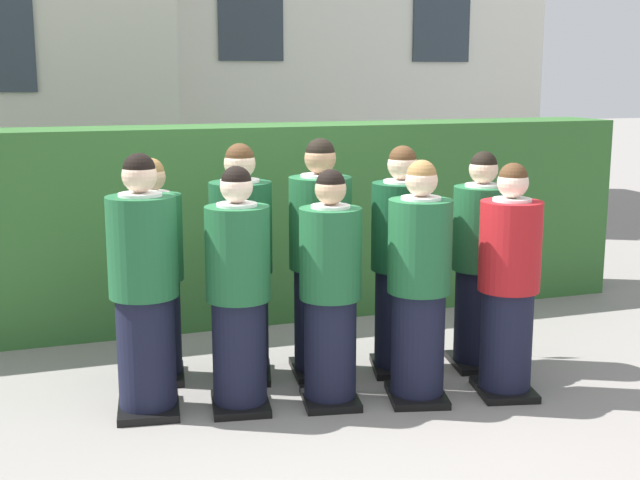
{
  "coord_description": "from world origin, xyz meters",
  "views": [
    {
      "loc": [
        -1.85,
        -5.09,
        2.16
      ],
      "look_at": [
        0.0,
        0.29,
        1.05
      ],
      "focal_mm": 48.01,
      "sensor_mm": 36.0,
      "label": 1
    }
  ],
  "objects_px": {
    "student_front_row_0": "(144,292)",
    "student_rear_row_4": "(480,266)",
    "student_rear_row_1": "(242,268)",
    "student_rear_row_3": "(401,266)",
    "student_rear_row_2": "(320,264)",
    "student_front_row_3": "(419,288)",
    "student_in_red_blazer": "(508,286)",
    "student_front_row_2": "(330,294)",
    "student_rear_row_0": "(154,276)",
    "student_front_row_1": "(238,296)"
  },
  "relations": [
    {
      "from": "student_rear_row_1",
      "to": "student_rear_row_2",
      "type": "height_order",
      "value": "student_rear_row_2"
    },
    {
      "from": "student_in_red_blazer",
      "to": "student_rear_row_3",
      "type": "distance_m",
      "value": 0.83
    },
    {
      "from": "student_front_row_1",
      "to": "student_rear_row_2",
      "type": "xyz_separation_m",
      "value": [
        0.71,
        0.45,
        0.06
      ]
    },
    {
      "from": "student_rear_row_0",
      "to": "student_rear_row_3",
      "type": "relative_size",
      "value": 0.96
    },
    {
      "from": "student_front_row_1",
      "to": "student_rear_row_4",
      "type": "distance_m",
      "value": 1.9
    },
    {
      "from": "student_front_row_0",
      "to": "student_rear_row_2",
      "type": "xyz_separation_m",
      "value": [
        1.29,
        0.33,
        0.02
      ]
    },
    {
      "from": "student_front_row_2",
      "to": "student_front_row_3",
      "type": "relative_size",
      "value": 0.97
    },
    {
      "from": "student_in_red_blazer",
      "to": "student_rear_row_4",
      "type": "xyz_separation_m",
      "value": [
        0.11,
        0.57,
        0.01
      ]
    },
    {
      "from": "student_rear_row_0",
      "to": "student_rear_row_2",
      "type": "xyz_separation_m",
      "value": [
        1.14,
        -0.27,
        0.06
      ]
    },
    {
      "from": "student_rear_row_3",
      "to": "student_rear_row_4",
      "type": "height_order",
      "value": "student_rear_row_3"
    },
    {
      "from": "student_front_row_1",
      "to": "student_rear_row_1",
      "type": "relative_size",
      "value": 0.94
    },
    {
      "from": "student_front_row_0",
      "to": "student_rear_row_2",
      "type": "relative_size",
      "value": 0.98
    },
    {
      "from": "student_front_row_2",
      "to": "student_in_red_blazer",
      "type": "bearing_deg",
      "value": -11.27
    },
    {
      "from": "student_front_row_3",
      "to": "student_rear_row_0",
      "type": "xyz_separation_m",
      "value": [
        -1.59,
        0.96,
        -0.01
      ]
    },
    {
      "from": "student_rear_row_1",
      "to": "student_rear_row_3",
      "type": "distance_m",
      "value": 1.15
    },
    {
      "from": "student_rear_row_0",
      "to": "student_rear_row_4",
      "type": "xyz_separation_m",
      "value": [
        2.31,
        -0.5,
        0.01
      ]
    },
    {
      "from": "student_front_row_2",
      "to": "student_rear_row_4",
      "type": "height_order",
      "value": "student_rear_row_4"
    },
    {
      "from": "student_rear_row_0",
      "to": "student_front_row_0",
      "type": "bearing_deg",
      "value": -104.09
    },
    {
      "from": "student_rear_row_1",
      "to": "student_rear_row_3",
      "type": "relative_size",
      "value": 1.02
    },
    {
      "from": "student_rear_row_3",
      "to": "student_rear_row_1",
      "type": "bearing_deg",
      "value": 168.15
    },
    {
      "from": "student_rear_row_2",
      "to": "student_rear_row_1",
      "type": "bearing_deg",
      "value": 169.08
    },
    {
      "from": "student_front_row_0",
      "to": "student_rear_row_3",
      "type": "xyz_separation_m",
      "value": [
        1.87,
        0.2,
        -0.01
      ]
    },
    {
      "from": "student_front_row_3",
      "to": "student_rear_row_0",
      "type": "height_order",
      "value": "student_front_row_3"
    },
    {
      "from": "student_rear_row_4",
      "to": "student_rear_row_2",
      "type": "bearing_deg",
      "value": 169.06
    },
    {
      "from": "student_front_row_1",
      "to": "student_rear_row_4",
      "type": "bearing_deg",
      "value": 6.92
    },
    {
      "from": "student_rear_row_3",
      "to": "student_front_row_3",
      "type": "bearing_deg",
      "value": -102.2
    },
    {
      "from": "student_rear_row_3",
      "to": "student_rear_row_2",
      "type": "bearing_deg",
      "value": 167.26
    },
    {
      "from": "student_in_red_blazer",
      "to": "student_rear_row_4",
      "type": "relative_size",
      "value": 0.98
    },
    {
      "from": "student_rear_row_0",
      "to": "student_rear_row_3",
      "type": "height_order",
      "value": "student_rear_row_3"
    },
    {
      "from": "student_front_row_3",
      "to": "student_front_row_1",
      "type": "bearing_deg",
      "value": 168.43
    },
    {
      "from": "student_rear_row_1",
      "to": "student_front_row_2",
      "type": "bearing_deg",
      "value": -57.34
    },
    {
      "from": "student_front_row_2",
      "to": "student_front_row_3",
      "type": "distance_m",
      "value": 0.59
    },
    {
      "from": "student_rear_row_1",
      "to": "student_rear_row_4",
      "type": "bearing_deg",
      "value": -10.94
    },
    {
      "from": "student_front_row_2",
      "to": "student_rear_row_0",
      "type": "distance_m",
      "value": 1.32
    },
    {
      "from": "student_rear_row_3",
      "to": "student_front_row_1",
      "type": "bearing_deg",
      "value": -165.81
    },
    {
      "from": "student_rear_row_2",
      "to": "student_front_row_0",
      "type": "bearing_deg",
      "value": -165.82
    },
    {
      "from": "student_front_row_2",
      "to": "student_in_red_blazer",
      "type": "xyz_separation_m",
      "value": [
        1.19,
        -0.24,
        0.01
      ]
    },
    {
      "from": "student_front_row_0",
      "to": "student_rear_row_4",
      "type": "height_order",
      "value": "student_front_row_0"
    },
    {
      "from": "student_rear_row_3",
      "to": "student_rear_row_0",
      "type": "bearing_deg",
      "value": 166.88
    },
    {
      "from": "student_front_row_1",
      "to": "student_rear_row_3",
      "type": "bearing_deg",
      "value": 14.19
    },
    {
      "from": "student_front_row_1",
      "to": "student_rear_row_0",
      "type": "relative_size",
      "value": 1.0
    },
    {
      "from": "student_rear_row_3",
      "to": "student_rear_row_4",
      "type": "distance_m",
      "value": 0.6
    },
    {
      "from": "student_rear_row_1",
      "to": "student_rear_row_4",
      "type": "xyz_separation_m",
      "value": [
        1.72,
        -0.33,
        -0.04
      ]
    },
    {
      "from": "student_front_row_0",
      "to": "student_rear_row_2",
      "type": "bearing_deg",
      "value": 14.18
    },
    {
      "from": "student_front_row_2",
      "to": "student_front_row_3",
      "type": "bearing_deg",
      "value": -12.85
    },
    {
      "from": "student_in_red_blazer",
      "to": "student_rear_row_0",
      "type": "xyz_separation_m",
      "value": [
        -2.21,
        1.07,
        0.0
      ]
    },
    {
      "from": "student_front_row_0",
      "to": "student_rear_row_1",
      "type": "distance_m",
      "value": 0.86
    },
    {
      "from": "student_front_row_3",
      "to": "student_rear_row_2",
      "type": "bearing_deg",
      "value": 123.07
    },
    {
      "from": "student_front_row_1",
      "to": "student_in_red_blazer",
      "type": "xyz_separation_m",
      "value": [
        1.77,
        -0.34,
        -0.0
      ]
    },
    {
      "from": "student_rear_row_4",
      "to": "student_front_row_1",
      "type": "bearing_deg",
      "value": -173.08
    }
  ]
}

